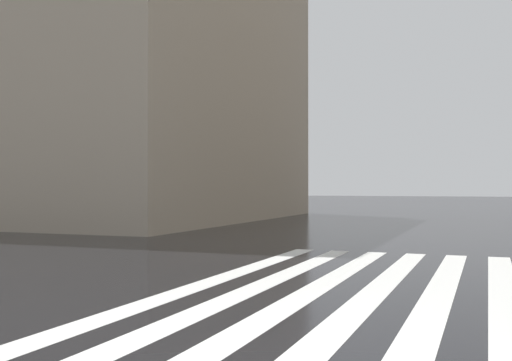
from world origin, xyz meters
TOP-DOWN VIEW (x-y plane):
  - ground_plane at (0.00, 0.00)m, footprint 220.00×220.00m
  - zebra_crossing at (4.00, -0.63)m, footprint 13.00×6.50m
  - haussmann_block_mid at (22.45, 23.50)m, footprint 19.91×29.70m

SIDE VIEW (x-z plane):
  - ground_plane at x=0.00m, z-range 0.00..0.00m
  - zebra_crossing at x=4.00m, z-range 0.00..0.01m
  - haussmann_block_mid at x=22.45m, z-range -0.22..21.60m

